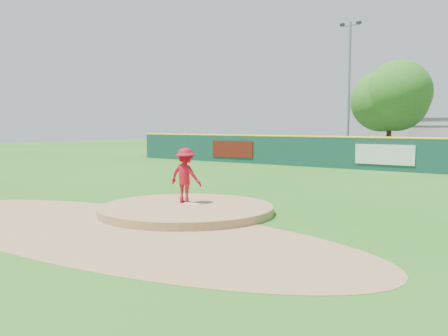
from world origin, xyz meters
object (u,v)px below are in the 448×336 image
Objects in this scene: van at (392,155)px; deciduous_tree at (390,100)px; pitcher at (186,176)px; light_pole_left at (349,84)px; playground_slide at (265,148)px.

deciduous_tree is at bearing 5.97° from van.
deciduous_tree is (-1.24, 2.87, 3.83)m from van.
pitcher is 21.71m from van.
van is at bearing -93.79° from pitcher.
van is at bearing -42.90° from light_pole_left.
playground_slide is 0.28× the size of light_pole_left.
van is (-0.37, 21.70, -0.42)m from pitcher.
pitcher is 0.58× the size of playground_slide.
van is at bearing -4.43° from playground_slide.
pitcher is 0.24× the size of deciduous_tree.
deciduous_tree is at bearing -26.57° from light_pole_left.
van is 10.72m from playground_slide.
deciduous_tree reaches higher than playground_slide.
light_pole_left reaches higher than deciduous_tree.
light_pole_left is (-5.61, 26.57, 4.91)m from pitcher.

